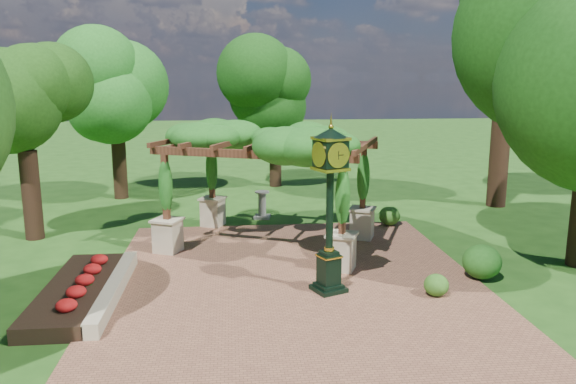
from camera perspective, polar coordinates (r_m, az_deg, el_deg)
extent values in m
plane|color=#1E4714|center=(14.35, 1.03, -10.66)|extent=(120.00, 120.00, 0.00)
cube|color=brown|center=(15.26, 0.58, -9.18)|extent=(10.00, 12.00, 0.04)
cube|color=#C6B793|center=(14.95, -17.25, -9.44)|extent=(0.35, 5.00, 0.40)
cube|color=red|center=(15.17, -20.62, -9.45)|extent=(1.50, 5.00, 0.36)
cube|color=black|center=(14.68, 4.14, -9.75)|extent=(0.98, 0.98, 0.11)
cube|color=black|center=(14.51, 4.16, -7.89)|extent=(0.61, 0.61, 0.84)
cube|color=gold|center=(14.39, 4.19, -6.49)|extent=(0.69, 0.69, 0.04)
cylinder|color=black|center=(14.06, 4.26, -1.77)|extent=(0.25, 0.25, 2.15)
cube|color=black|center=(13.80, 4.35, 3.91)|extent=(0.86, 0.86, 0.65)
cylinder|color=white|center=(13.52, 5.13, 3.74)|extent=(0.53, 0.25, 0.56)
cone|color=black|center=(13.74, 4.38, 6.03)|extent=(1.11, 1.11, 0.23)
sphere|color=gold|center=(13.73, 4.39, 6.62)|extent=(0.13, 0.13, 0.13)
cube|color=#C7B894|center=(18.05, -12.11, -4.40)|extent=(0.95, 0.95, 1.00)
cube|color=#502C1B|center=(17.69, -12.33, 0.54)|extent=(0.23, 0.23, 2.06)
cube|color=#C7B894|center=(16.14, 5.46, -6.12)|extent=(0.95, 0.95, 1.00)
cube|color=#502C1B|center=(15.73, 5.57, -0.61)|extent=(0.23, 0.23, 2.06)
cube|color=#C7B894|center=(20.92, -7.64, -2.05)|extent=(0.95, 0.95, 1.00)
cube|color=#502C1B|center=(20.60, -7.76, 2.24)|extent=(0.23, 0.23, 2.06)
cube|color=#C7B894|center=(19.29, 7.54, -3.21)|extent=(0.95, 0.95, 1.00)
cube|color=#502C1B|center=(18.95, 7.66, 1.43)|extent=(0.23, 0.23, 2.06)
cube|color=#502C1B|center=(16.32, -3.96, 3.85)|extent=(5.99, 2.69, 0.24)
cube|color=#502C1B|center=(19.44, -0.38, 5.11)|extent=(5.99, 2.69, 0.24)
ellipsoid|color=#1E5A19|center=(17.84, -2.02, 5.49)|extent=(7.50, 6.22, 1.11)
cube|color=gray|center=(22.07, -2.63, -2.53)|extent=(0.70, 0.70, 0.11)
cylinder|color=gray|center=(21.96, -2.64, -1.30)|extent=(0.36, 0.36, 0.98)
cylinder|color=gray|center=(21.85, -2.66, 0.01)|extent=(0.66, 0.66, 0.05)
ellipsoid|color=#2E5F1B|center=(14.73, 14.83, -9.12)|extent=(0.75, 0.75, 0.56)
ellipsoid|color=#215818|center=(16.25, 19.10, -6.72)|extent=(1.38, 1.38, 0.94)
ellipsoid|color=#2F641D|center=(21.14, 10.27, -2.39)|extent=(1.02, 1.02, 0.71)
cylinder|color=#321D14|center=(20.85, -24.62, -0.29)|extent=(0.62, 0.62, 3.05)
ellipsoid|color=#1B4210|center=(20.49, -25.55, 10.53)|extent=(3.36, 3.36, 4.81)
cylinder|color=#321F13|center=(26.59, -16.72, 2.34)|extent=(0.62, 0.62, 2.78)
ellipsoid|color=#20611B|center=(26.29, -17.18, 10.06)|extent=(3.80, 3.80, 4.38)
cylinder|color=black|center=(28.36, -1.28, 3.17)|extent=(0.61, 0.61, 2.58)
ellipsoid|color=#143E0F|center=(28.07, -1.31, 9.90)|extent=(3.71, 3.71, 4.07)
cylinder|color=#321E13|center=(25.42, 20.67, 3.49)|extent=(0.80, 0.80, 4.36)
ellipsoid|color=#1D5518|center=(25.33, 21.60, 16.18)|extent=(5.06, 5.06, 6.89)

